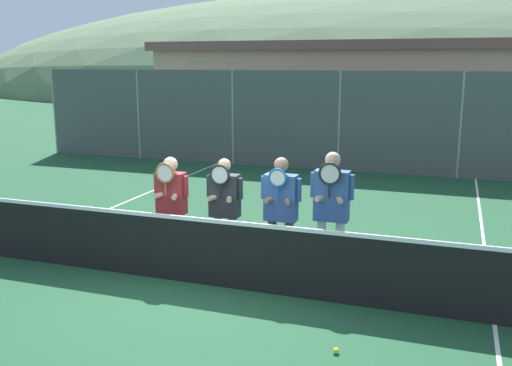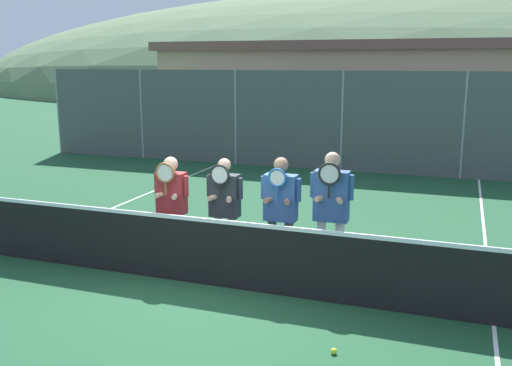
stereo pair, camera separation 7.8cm
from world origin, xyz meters
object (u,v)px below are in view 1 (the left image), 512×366
object	(u,v)px
car_far_left	(169,124)
car_left_of_center	(320,130)
player_leftmost	(171,201)
player_center_left	(225,205)
player_rightmost	(331,205)
player_center_right	(281,207)
car_center	(504,135)
tennis_ball_on_court	(336,351)

from	to	relation	value
car_far_left	car_left_of_center	xyz separation A→B (m)	(5.48, -0.07, 0.04)
player_leftmost	car_left_of_center	bearing A→B (deg)	90.49
player_center_left	player_rightmost	xyz separation A→B (m)	(1.62, 0.02, 0.12)
player_center_right	car_left_of_center	world-z (taller)	car_left_of_center
player_rightmost	player_center_left	bearing A→B (deg)	-179.41
player_center_right	car_center	xyz separation A→B (m)	(3.67, 10.70, -0.09)
player_center_left	car_far_left	size ratio (longest dim) A/B	0.36
player_center_right	tennis_ball_on_court	world-z (taller)	player_center_right
player_rightmost	car_far_left	bearing A→B (deg)	127.79
player_leftmost	car_left_of_center	world-z (taller)	car_left_of_center
car_left_of_center	tennis_ball_on_court	xyz separation A→B (m)	(3.06, -12.32, -0.92)
player_rightmost	car_left_of_center	distance (m)	10.59
tennis_ball_on_court	car_far_left	bearing A→B (deg)	124.57
car_left_of_center	player_center_left	bearing A→B (deg)	-84.85
car_far_left	car_left_of_center	distance (m)	5.48
car_center	player_leftmost	bearing A→B (deg)	-116.66
player_rightmost	tennis_ball_on_court	size ratio (longest dim) A/B	27.64
player_center_left	car_center	world-z (taller)	car_center
player_rightmost	tennis_ball_on_court	xyz separation A→B (m)	(0.52, -2.05, -1.09)
car_far_left	tennis_ball_on_court	distance (m)	15.08
player_leftmost	tennis_ball_on_court	xyz separation A→B (m)	(2.97, -1.93, -0.98)
player_center_left	car_center	xyz separation A→B (m)	(4.56, 10.66, -0.05)
player_center_left	tennis_ball_on_court	bearing A→B (deg)	-43.58
player_center_left	player_leftmost	bearing A→B (deg)	-173.18
player_center_left	car_center	distance (m)	11.59
player_leftmost	player_rightmost	world-z (taller)	player_rightmost
car_far_left	car_left_of_center	size ratio (longest dim) A/B	1.03
player_rightmost	tennis_ball_on_court	world-z (taller)	player_rightmost
player_rightmost	car_far_left	distance (m)	13.10
player_center_right	car_far_left	size ratio (longest dim) A/B	0.37
player_leftmost	car_center	distance (m)	12.04
car_far_left	car_center	distance (m)	10.97
player_rightmost	car_left_of_center	bearing A→B (deg)	103.91
tennis_ball_on_court	player_leftmost	bearing A→B (deg)	147.01
player_leftmost	car_center	size ratio (longest dim) A/B	0.35
car_far_left	tennis_ball_on_court	size ratio (longest dim) A/B	70.20
car_far_left	player_center_left	bearing A→B (deg)	-58.27
car_left_of_center	car_center	xyz separation A→B (m)	(5.49, 0.36, 0.01)
car_left_of_center	player_leftmost	bearing A→B (deg)	-89.51
player_rightmost	tennis_ball_on_court	distance (m)	2.37
car_left_of_center	player_rightmost	bearing A→B (deg)	-76.09
player_leftmost	car_center	world-z (taller)	car_center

